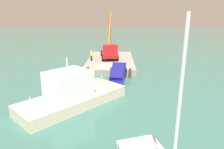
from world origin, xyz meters
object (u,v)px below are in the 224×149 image
Objects in this scene: dock_worker at (91,55)px; moored_yacht at (87,96)px; salvaged_car at (117,76)px; crane_truck at (109,51)px.

moored_yacht is (13.60, 1.28, -1.36)m from dock_worker.
salvaged_car is 0.43× the size of moored_yacht.
crane_truck is 1.80× the size of salvaged_car.
dock_worker is at bearing -63.57° from crane_truck.
moored_yacht is (5.84, -2.86, -0.36)m from salvaged_car.
crane_truck reaches higher than salvaged_car.
crane_truck is 4.91× the size of dock_worker.
dock_worker is 8.86m from salvaged_car.
crane_truck is at bearing 174.13° from moored_yacht.
dock_worker is 0.37× the size of salvaged_car.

